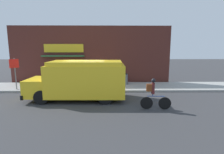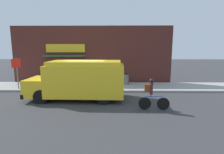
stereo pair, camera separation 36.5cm
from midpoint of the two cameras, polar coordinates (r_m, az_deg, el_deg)
ground_plane at (r=12.09m, az=-7.50°, el=-4.97°), size 70.00×70.00×0.00m
sidewalk at (r=13.47m, az=-6.61°, el=-3.15°), size 28.00×2.91×0.13m
storefront at (r=14.86m, az=-6.16°, el=7.13°), size 13.37×0.79×4.79m
school_bus at (r=10.35m, az=-9.31°, el=-0.85°), size 5.61×2.71×2.26m
cyclist at (r=8.77m, az=14.04°, el=-5.56°), size 1.51×0.21×1.55m
stop_sign_post at (r=13.80m, az=-28.03°, el=2.51°), size 0.45×0.45×2.17m
trash_bin at (r=13.87m, az=5.06°, el=-0.66°), size 0.56×0.56×0.86m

